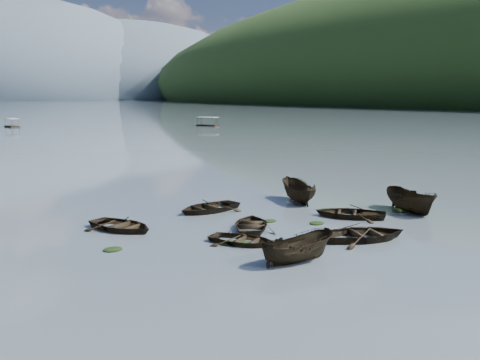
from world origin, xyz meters
TOP-DOWN VIEW (x-y plane):
  - ground_plane at (0.00, 0.00)m, footprint 2400.00×2400.00m
  - haze_mtn_c at (140.00, 900.00)m, footprint 520.00×520.00m
  - haze_mtn_d at (320.00, 900.00)m, footprint 520.00×520.00m
  - rowboat_0 at (-4.57, 4.58)m, footprint 4.27×4.65m
  - rowboat_1 at (-2.36, 7.05)m, footprint 4.77×5.05m
  - rowboat_2 at (-4.14, 0.60)m, footprint 4.09×1.56m
  - rowboat_3 at (4.58, 6.07)m, footprint 5.34×5.45m
  - rowboat_4 at (1.35, 1.73)m, footprint 5.73×4.89m
  - rowboat_5 at (9.01, 4.93)m, footprint 2.85×5.01m
  - rowboat_6 at (-8.94, 10.84)m, footprint 4.59×5.24m
  - rowboat_7 at (-2.22, 12.46)m, footprint 5.02×3.94m
  - rowboat_8 at (4.85, 11.71)m, footprint 3.12×4.94m
  - weed_clump_0 at (-4.70, 4.30)m, footprint 1.08×0.89m
  - weed_clump_1 at (-5.24, 5.00)m, footprint 0.99×0.79m
  - weed_clump_2 at (-1.52, 3.09)m, footprint 1.27×1.02m
  - weed_clump_3 at (-0.47, 7.83)m, footprint 0.85×0.72m
  - weed_clump_4 at (8.59, 5.45)m, footprint 1.15×0.91m
  - weed_clump_5 at (-10.78, 7.12)m, footprint 0.99×0.80m
  - weed_clump_6 at (1.57, 5.81)m, footprint 0.96×0.80m
  - weed_clump_7 at (4.48, 8.14)m, footprint 1.14×0.91m
  - pontoon_centre at (3.93, 118.95)m, footprint 2.77×5.40m
  - pontoon_right at (45.54, 97.57)m, footprint 4.63×5.99m

SIDE VIEW (x-z plane):
  - ground_plane at x=0.00m, z-range 0.00..0.00m
  - haze_mtn_c at x=140.00m, z-range -130.00..130.00m
  - haze_mtn_d at x=320.00m, z-range -110.00..110.00m
  - rowboat_0 at x=-4.57m, z-range -0.39..0.39m
  - rowboat_1 at x=-2.36m, z-range -0.43..0.43m
  - rowboat_2 at x=-4.14m, z-range -0.79..0.79m
  - rowboat_3 at x=4.58m, z-range -0.46..0.46m
  - rowboat_4 at x=1.35m, z-range -0.50..0.50m
  - rowboat_5 at x=9.01m, z-range -0.91..0.91m
  - rowboat_6 at x=-8.94m, z-range -0.45..0.45m
  - rowboat_7 at x=-2.22m, z-range -0.47..0.47m
  - rowboat_8 at x=4.85m, z-range -0.89..0.89m
  - weed_clump_0 at x=-4.70m, z-range -0.12..0.12m
  - weed_clump_1 at x=-5.24m, z-range -0.11..0.11m
  - weed_clump_2 at x=-1.52m, z-range -0.14..0.14m
  - weed_clump_3 at x=-0.47m, z-range -0.09..0.09m
  - weed_clump_4 at x=8.59m, z-range -0.12..0.12m
  - weed_clump_5 at x=-10.78m, z-range -0.10..0.10m
  - weed_clump_6 at x=1.57m, z-range -0.10..0.10m
  - weed_clump_7 at x=4.48m, z-range -0.12..0.12m
  - pontoon_centre at x=3.93m, z-range -0.99..0.99m
  - pontoon_right at x=45.54m, z-range -1.06..1.06m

